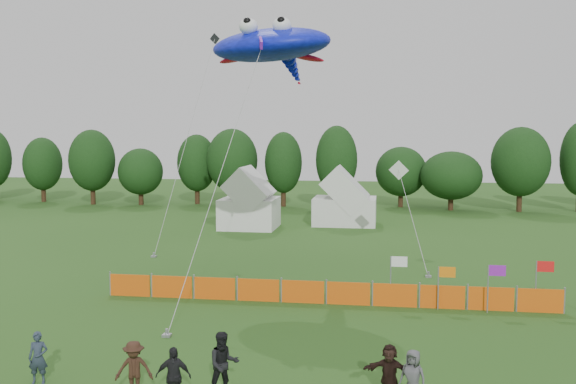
# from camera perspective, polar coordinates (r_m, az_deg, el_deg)

# --- Properties ---
(ground) EXTENTS (160.00, 160.00, 0.00)m
(ground) POSITION_cam_1_polar(r_m,az_deg,el_deg) (20.20, -2.67, -16.48)
(ground) COLOR #234C16
(ground) RESTS_ON ground
(treeline) EXTENTS (104.57, 8.78, 8.36)m
(treeline) POSITION_cam_1_polar(r_m,az_deg,el_deg) (63.43, 6.74, 2.31)
(treeline) COLOR #382314
(treeline) RESTS_ON ground
(tent_left) EXTENTS (4.36, 4.36, 3.85)m
(tent_left) POSITION_cam_1_polar(r_m,az_deg,el_deg) (50.27, -3.45, -1.01)
(tent_left) COLOR white
(tent_left) RESTS_ON ground
(tent_right) EXTENTS (5.11, 4.09, 3.61)m
(tent_right) POSITION_cam_1_polar(r_m,az_deg,el_deg) (52.26, 5.08, -0.92)
(tent_right) COLOR silver
(tent_right) RESTS_ON ground
(barrier_fence) EXTENTS (19.90, 0.06, 1.00)m
(barrier_fence) POSITION_cam_1_polar(r_m,az_deg,el_deg) (28.45, 3.34, -8.92)
(barrier_fence) COLOR #D7530B
(barrier_fence) RESTS_ON ground
(flag_row) EXTENTS (8.73, 0.71, 2.28)m
(flag_row) POSITION_cam_1_polar(r_m,az_deg,el_deg) (28.46, 17.68, -7.24)
(flag_row) COLOR gray
(flag_row) RESTS_ON ground
(spectator_a) EXTENTS (0.64, 0.50, 1.57)m
(spectator_a) POSITION_cam_1_polar(r_m,az_deg,el_deg) (21.16, -21.32, -13.56)
(spectator_a) COLOR #273242
(spectator_a) RESTS_ON ground
(spectator_b) EXTENTS (1.13, 1.03, 1.87)m
(spectator_b) POSITION_cam_1_polar(r_m,az_deg,el_deg) (18.95, -5.74, -14.98)
(spectator_b) COLOR black
(spectator_b) RESTS_ON ground
(spectator_c) EXTENTS (1.17, 0.84, 1.64)m
(spectator_c) POSITION_cam_1_polar(r_m,az_deg,el_deg) (19.30, -13.53, -15.08)
(spectator_c) COLOR #341F15
(spectator_c) RESTS_ON ground
(spectator_d) EXTENTS (1.02, 0.53, 1.67)m
(spectator_d) POSITION_cam_1_polar(r_m,az_deg,el_deg) (18.52, -10.17, -15.86)
(spectator_d) COLOR black
(spectator_d) RESTS_ON ground
(spectator_e) EXTENTS (0.91, 0.77, 1.57)m
(spectator_e) POSITION_cam_1_polar(r_m,az_deg,el_deg) (18.64, 11.03, -15.90)
(spectator_e) COLOR #4C4C51
(spectator_e) RESTS_ON ground
(spectator_f) EXTENTS (1.51, 0.73, 1.56)m
(spectator_f) POSITION_cam_1_polar(r_m,az_deg,el_deg) (18.99, 8.99, -15.48)
(spectator_f) COLOR black
(spectator_f) RESTS_ON ground
(stingray_kite) EXTENTS (7.95, 18.09, 12.91)m
(stingray_kite) POSITION_cam_1_polar(r_m,az_deg,el_deg) (32.69, -1.36, 12.77)
(stingray_kite) COLOR #111EF1
(stingray_kite) RESTS_ON ground
(small_kite_white) EXTENTS (2.22, 8.69, 5.71)m
(small_kite_white) POSITION_cam_1_polar(r_m,az_deg,el_deg) (39.78, 10.38, -0.14)
(small_kite_white) COLOR white
(small_kite_white) RESTS_ON ground
(small_kite_dark) EXTENTS (2.58, 7.19, 14.24)m
(small_kite_dark) POSITION_cam_1_polar(r_m,az_deg,el_deg) (42.04, -8.84, 5.23)
(small_kite_dark) COLOR black
(small_kite_dark) RESTS_ON ground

